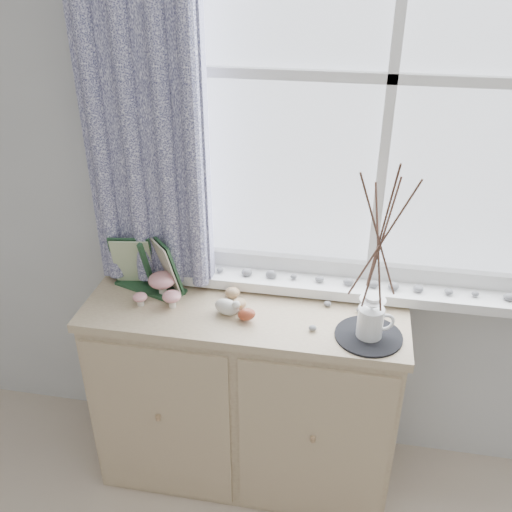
{
  "coord_description": "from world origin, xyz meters",
  "views": [
    {
      "loc": [
        0.2,
        0.04,
        2.05
      ],
      "look_at": [
        -0.1,
        1.7,
        1.1
      ],
      "focal_mm": 40.0,
      "sensor_mm": 36.0,
      "label": 1
    }
  ],
  "objects_px": {
    "toadstool_cluster": "(162,286)",
    "twig_pitcher": "(381,237)",
    "botanical_book": "(145,267)",
    "sideboard": "(246,394)"
  },
  "relations": [
    {
      "from": "botanical_book",
      "to": "twig_pitcher",
      "type": "xyz_separation_m",
      "value": [
        0.84,
        -0.13,
        0.27
      ]
    },
    {
      "from": "toadstool_cluster",
      "to": "botanical_book",
      "type": "bearing_deg",
      "value": 155.75
    },
    {
      "from": "botanical_book",
      "to": "twig_pitcher",
      "type": "distance_m",
      "value": 0.89
    },
    {
      "from": "twig_pitcher",
      "to": "botanical_book",
      "type": "bearing_deg",
      "value": 151.63
    },
    {
      "from": "sideboard",
      "to": "toadstool_cluster",
      "type": "height_order",
      "value": "toadstool_cluster"
    },
    {
      "from": "botanical_book",
      "to": "twig_pitcher",
      "type": "bearing_deg",
      "value": 10.33
    },
    {
      "from": "sideboard",
      "to": "twig_pitcher",
      "type": "xyz_separation_m",
      "value": [
        0.45,
        -0.1,
        0.81
      ]
    },
    {
      "from": "toadstool_cluster",
      "to": "twig_pitcher",
      "type": "distance_m",
      "value": 0.85
    },
    {
      "from": "toadstool_cluster",
      "to": "sideboard",
      "type": "bearing_deg",
      "value": -0.36
    },
    {
      "from": "botanical_book",
      "to": "toadstool_cluster",
      "type": "relative_size",
      "value": 1.77
    }
  ]
}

